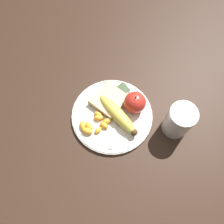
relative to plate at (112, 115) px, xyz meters
The scene contains 16 objects.
ground_plane 0.01m from the plate, ahead, with size 3.00×3.00×0.00m, color #332116.
plate is the anchor object (origin of this frame).
juice_glass 0.21m from the plate, 131.11° to the left, with size 0.08×0.08×0.11m.
apple 0.08m from the plate, 162.08° to the left, with size 0.07×0.07×0.08m.
banana 0.03m from the plate, 115.33° to the left, with size 0.05×0.17×0.04m.
bread_slice 0.05m from the plate, 117.04° to the right, with size 0.12×0.12×0.02m.
fork 0.02m from the plate, 103.47° to the left, with size 0.14×0.12×0.00m.
jam_packet 0.09m from the plate, 149.04° to the right, with size 0.05×0.04×0.02m.
orange_segment_0 0.03m from the plate, 20.08° to the left, with size 0.03×0.02×0.02m.
orange_segment_1 0.05m from the plate, 18.97° to the right, with size 0.04×0.03×0.02m.
orange_segment_2 0.04m from the plate, 35.43° to the right, with size 0.03×0.03×0.02m.
orange_segment_3 0.10m from the plate, ahead, with size 0.04×0.04×0.02m.
orange_segment_4 0.10m from the plate, 14.29° to the right, with size 0.03×0.03×0.02m.
orange_segment_5 0.08m from the plate, ahead, with size 0.02×0.03×0.02m.
orange_segment_6 0.05m from the plate, 20.40° to the left, with size 0.02×0.03×0.02m.
orange_segment_7 0.07m from the plate, 14.53° to the left, with size 0.03×0.02×0.01m.
Camera 1 is at (0.17, 0.22, 0.65)m, focal length 35.00 mm.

